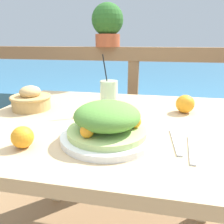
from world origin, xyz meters
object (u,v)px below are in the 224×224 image
at_px(salad_plate, 107,124).
at_px(potted_plant, 108,24).
at_px(drink_glass, 109,97).
at_px(bread_basket, 31,100).

relative_size(salad_plate, potted_plant, 1.07).
bearing_deg(potted_plant, drink_glass, -77.29).
distance_m(bread_basket, potted_plant, 0.78).
distance_m(salad_plate, drink_glass, 0.28).
bearing_deg(drink_glass, bread_basket, -176.60).
distance_m(salad_plate, bread_basket, 0.48).
xyz_separation_m(salad_plate, potted_plant, (-0.19, 0.90, 0.35)).
bearing_deg(salad_plate, bread_basket, 148.71).
relative_size(drink_glass, potted_plant, 0.89).
bearing_deg(drink_glass, potted_plant, 102.71).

